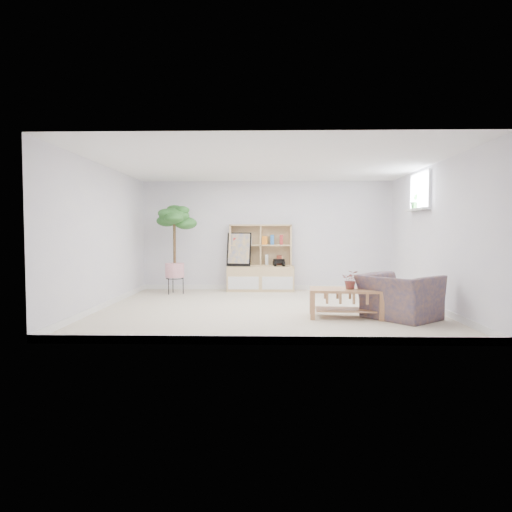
{
  "coord_description": "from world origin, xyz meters",
  "views": [
    {
      "loc": [
        0.0,
        -7.61,
        1.28
      ],
      "look_at": [
        -0.19,
        0.52,
        0.85
      ],
      "focal_mm": 32.0,
      "sensor_mm": 36.0,
      "label": 1
    }
  ],
  "objects_px": {
    "storage_unit": "(261,258)",
    "armchair": "(399,294)",
    "coffee_table": "(345,303)",
    "floor_tree": "(175,249)"
  },
  "relations": [
    {
      "from": "floor_tree",
      "to": "storage_unit",
      "type": "bearing_deg",
      "value": 15.35
    },
    {
      "from": "storage_unit",
      "to": "armchair",
      "type": "relative_size",
      "value": 1.43
    },
    {
      "from": "floor_tree",
      "to": "armchair",
      "type": "height_order",
      "value": "floor_tree"
    },
    {
      "from": "coffee_table",
      "to": "floor_tree",
      "type": "distance_m",
      "value": 4.06
    },
    {
      "from": "coffee_table",
      "to": "floor_tree",
      "type": "height_order",
      "value": "floor_tree"
    },
    {
      "from": "storage_unit",
      "to": "coffee_table",
      "type": "xyz_separation_m",
      "value": [
        1.32,
        -3.03,
        -0.51
      ]
    },
    {
      "from": "floor_tree",
      "to": "armchair",
      "type": "relative_size",
      "value": 1.83
    },
    {
      "from": "storage_unit",
      "to": "coffee_table",
      "type": "bearing_deg",
      "value": -66.56
    },
    {
      "from": "storage_unit",
      "to": "floor_tree",
      "type": "height_order",
      "value": "floor_tree"
    },
    {
      "from": "coffee_table",
      "to": "armchair",
      "type": "xyz_separation_m",
      "value": [
        0.77,
        -0.12,
        0.16
      ]
    }
  ]
}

